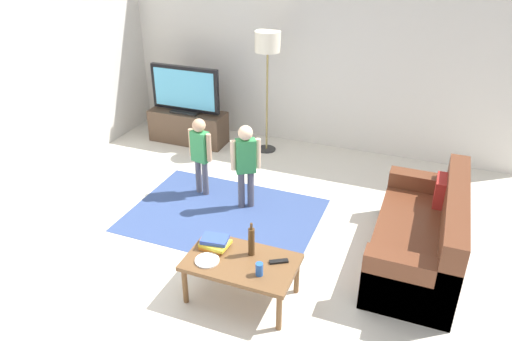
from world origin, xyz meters
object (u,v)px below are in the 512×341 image
Objects in this scene: bottle at (251,241)px; tv_stand at (188,127)px; couch at (425,239)px; tv_remote at (279,261)px; plate at (207,260)px; floor_lamp at (268,48)px; child_near_tv at (200,150)px; book_stack at (215,242)px; child_center at (246,160)px; coffee_table at (241,265)px; tv at (185,90)px; soda_can at (259,269)px.

tv_stand is at bearing 128.05° from bottle.
couch is at bearing 35.08° from bottle.
plate is at bearing 168.96° from tv_remote.
floor_lamp is 1.75× the size of child_near_tv.
book_stack reaches higher than tv_remote.
coffee_table is at bearing -68.82° from child_center.
tv_stand is at bearing 99.90° from tv_remote.
bottle is (2.22, -2.83, 0.32)m from tv_stand.
tv_stand is at bearing 126.28° from coffee_table.
tv_remote is at bearing -4.24° from bottle.
tv is 3.89m from soda_can.
couch is 1.01× the size of floor_lamp.
tv reaches higher than child_near_tv.
bottle reaches higher than tv_stand.
tv_stand is 0.67× the size of couch.
tv is 3.59m from bottle.
couch is 1.80m from bottle.
child_near_tv is 4.62× the size of plate.
coffee_table is at bearing -53.72° from tv_stand.
floor_lamp is 8.09× the size of plate.
plate reaches higher than tv_remote.
bottle is 0.31m from soda_can.
book_stack is 0.57m from soda_can.
bottle is (0.97, -2.98, -0.98)m from floor_lamp.
tv_stand is at bearing 90.00° from tv.
couch is at bearing 29.95° from book_stack.
child_near_tv is at bearing -55.43° from tv_stand.
soda_can is (1.44, -1.70, -0.13)m from child_near_tv.
couch reaches higher than tv_stand.
tv_remote is at bearing 20.14° from plate.
tv_stand is 3.90m from soda_can.
floor_lamp reaches higher than tv.
tv reaches higher than tv_stand.
tv_remote reaches higher than coffee_table.
tv is 3.61m from plate.
soda_can is at bearing -51.96° from tv.
child_near_tv is 1.95m from plate.
floor_lamp is 1.67× the size of child_center.
tv is at bearing 126.47° from coffee_table.
soda_can reaches higher than book_stack.
tv reaches higher than tv_remote.
book_stack is (1.86, -2.83, -0.38)m from tv.
couch is 8.18× the size of plate.
soda_can is at bearing -28.61° from coffee_table.
soda_can is (0.79, -1.60, -0.16)m from child_center.
child_center is at bearing 170.77° from couch.
plate is (-0.50, 0.00, -0.05)m from soda_can.
bottle reaches higher than coffee_table.
coffee_table is 0.34m from book_stack.
bottle reaches higher than tv_remote.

